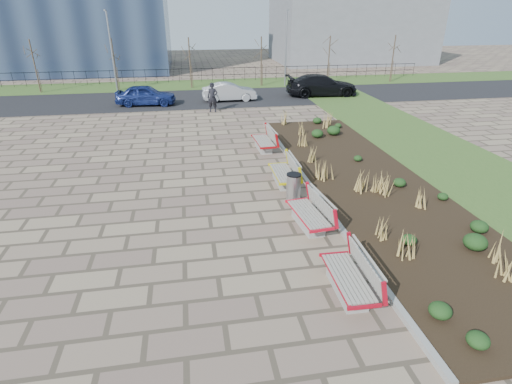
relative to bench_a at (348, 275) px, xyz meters
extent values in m
plane|color=#83715A|center=(-3.00, 1.12, -0.50)|extent=(120.00, 120.00, 0.00)
cube|color=black|center=(3.25, 6.12, -0.45)|extent=(4.50, 18.00, 0.10)
cube|color=gray|center=(0.92, 6.12, -0.42)|extent=(0.16, 18.00, 0.15)
cube|color=#33511E|center=(8.00, 6.12, -0.48)|extent=(5.00, 38.00, 0.04)
cube|color=#33511E|center=(-3.00, 29.12, -0.48)|extent=(80.00, 5.00, 0.04)
cube|color=black|center=(-3.00, 23.12, -0.49)|extent=(80.00, 7.00, 0.02)
cylinder|color=#B2B2B7|center=(0.01, 5.14, -0.01)|extent=(0.50, 0.50, 0.98)
imported|color=black|center=(-1.82, 18.88, 0.43)|extent=(0.76, 0.58, 1.87)
imported|color=navy|center=(-6.26, 21.56, 0.21)|extent=(4.18, 2.00, 1.38)
imported|color=#95979C|center=(-0.39, 21.98, 0.16)|extent=(3.94, 1.50, 1.28)
imported|color=black|center=(6.82, 22.66, 0.31)|extent=(5.52, 2.43, 1.58)
cube|color=slate|center=(17.00, 43.12, 4.50)|extent=(18.00, 12.00, 10.00)
camera|label=1|loc=(-3.46, -7.24, 5.75)|focal=28.00mm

